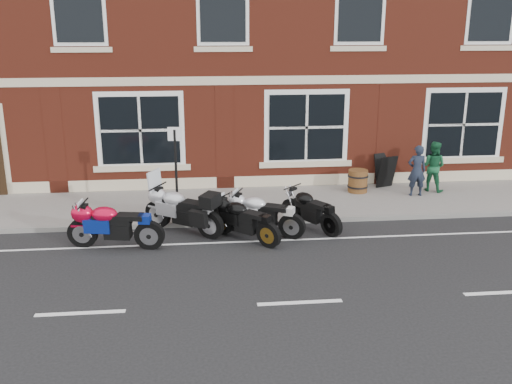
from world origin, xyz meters
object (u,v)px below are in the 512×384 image
Objects in this scene: moto_sport_black at (244,219)px; pedestrian_left at (417,171)px; a_board_sign at (385,170)px; barrel_planter at (358,181)px; moto_naked_black at (311,208)px; moto_sport_silver at (262,213)px; moto_touring_silver at (182,208)px; pedestrian_right at (433,166)px; moto_sport_red at (114,224)px; parking_sign at (176,168)px.

pedestrian_left is at bearing -18.22° from moto_sport_black.
barrel_planter is (-1.01, -0.53, -0.17)m from a_board_sign.
moto_naked_black is at bearing -152.67° from a_board_sign.
moto_sport_silver is at bearing -137.23° from barrel_planter.
pedestrian_left is at bearing -36.84° from moto_touring_silver.
pedestrian_left is 1.49× the size of a_board_sign.
moto_sport_black is at bearing 167.06° from moto_naked_black.
moto_touring_silver is at bearing 56.89° from pedestrian_right.
moto_naked_black is at bearing -126.24° from barrel_planter.
moto_sport_red is 1.26× the size of moto_naked_black.
barrel_planter is at bearing 20.57° from moto_naked_black.
pedestrian_left reaches higher than a_board_sign.
pedestrian_right is (5.51, 2.89, 0.33)m from moto_sport_silver.
pedestrian_right is at bearing -58.65° from moto_sport_red.
moto_touring_silver is 6.97m from a_board_sign.
moto_sport_silver reaches higher than barrel_planter.
moto_sport_red is at bearing 59.08° from pedestrian_right.
moto_touring_silver is at bearing -48.89° from moto_sport_red.
moto_sport_black is 0.58m from moto_sport_silver.
moto_sport_black is 1.86m from moto_naked_black.
pedestrian_left is (8.33, 2.99, 0.29)m from moto_sport_red.
moto_sport_silver is at bearing 30.28° from pedestrian_left.
parking_sign reaches higher than moto_naked_black.
parking_sign is at bearing 96.99° from moto_sport_black.
moto_sport_silver is 5.53m from a_board_sign.
moto_sport_black is 1.05× the size of pedestrian_left.
pedestrian_right is (0.67, 0.43, 0.00)m from pedestrian_left.
pedestrian_left reaches higher than barrel_planter.
a_board_sign is at bearing -6.66° from moto_sport_black.
pedestrian_right reaches higher than moto_touring_silver.
moto_sport_red is (-1.53, -0.90, -0.04)m from moto_touring_silver.
moto_touring_silver is 5.84m from barrel_planter.
moto_sport_black is 1.04× the size of pedestrian_right.
moto_sport_black is 1.56× the size of a_board_sign.
moto_sport_black is at bearing -79.26° from moto_touring_silver.
parking_sign is (-1.61, 1.21, 0.99)m from moto_sport_black.
moto_sport_silver is at bearing -70.79° from moto_sport_red.
moto_naked_black reaches higher than barrel_planter.
pedestrian_left is at bearing -18.96° from barrel_planter.
pedestrian_right is at bearing -35.25° from moto_touring_silver.
moto_sport_black reaches higher than moto_naked_black.
pedestrian_left is at bearing -59.74° from moto_sport_red.
moto_touring_silver is 1.65m from moto_sport_black.
parking_sign is (1.41, 1.41, 0.94)m from moto_sport_red.
pedestrian_left reaches higher than moto_naked_black.
moto_touring_silver is at bearing 107.50° from moto_sport_silver.
parking_sign reaches higher than pedestrian_right.
a_board_sign is at bearing -51.79° from moto_sport_red.
moto_naked_black is 1.18× the size of pedestrian_right.
moto_sport_silver is 4.42m from barrel_planter.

